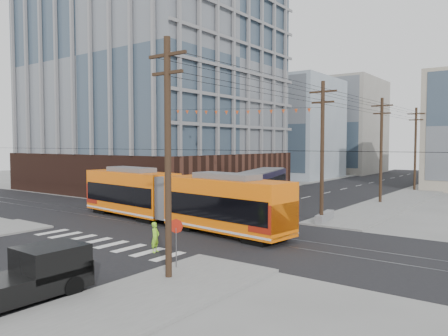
# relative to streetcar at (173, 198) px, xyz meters

# --- Properties ---
(ground) EXTENTS (160.00, 160.00, 0.00)m
(ground) POSITION_rel_streetcar_xyz_m (0.79, -4.32, -2.03)
(ground) COLOR slate
(office_building) EXTENTS (30.00, 25.00, 28.60)m
(office_building) POSITION_rel_streetcar_xyz_m (-21.21, 18.68, 12.27)
(office_building) COLOR #381E16
(office_building) RESTS_ON ground
(bg_bldg_nw_near) EXTENTS (18.00, 16.00, 18.00)m
(bg_bldg_nw_near) POSITION_rel_streetcar_xyz_m (-16.21, 47.68, 6.97)
(bg_bldg_nw_near) COLOR #8C99A5
(bg_bldg_nw_near) RESTS_ON ground
(bg_bldg_nw_far) EXTENTS (16.00, 18.00, 20.00)m
(bg_bldg_nw_far) POSITION_rel_streetcar_xyz_m (-13.21, 67.68, 7.97)
(bg_bldg_nw_far) COLOR gray
(bg_bldg_nw_far) RESTS_ON ground
(utility_pole_near) EXTENTS (0.30, 0.30, 11.00)m
(utility_pole_near) POSITION_rel_streetcar_xyz_m (9.29, -10.32, 3.47)
(utility_pole_near) COLOR black
(utility_pole_near) RESTS_ON ground
(utility_pole_far) EXTENTS (0.30, 0.30, 11.00)m
(utility_pole_far) POSITION_rel_streetcar_xyz_m (9.29, 51.68, 3.47)
(utility_pole_far) COLOR black
(utility_pole_far) RESTS_ON ground
(streetcar) EXTENTS (21.30, 5.57, 4.06)m
(streetcar) POSITION_rel_streetcar_xyz_m (0.00, 0.00, 0.00)
(streetcar) COLOR #FC6908
(streetcar) RESTS_ON ground
(city_bus) EXTENTS (6.52, 13.11, 3.64)m
(city_bus) POSITION_rel_streetcar_xyz_m (-0.16, 13.15, -0.21)
(city_bus) COLOR black
(city_bus) RESTS_ON ground
(pickup_truck) EXTENTS (2.29, 6.07, 2.05)m
(pickup_truck) POSITION_rel_streetcar_xyz_m (6.67, -16.28, -1.01)
(pickup_truck) COLOR black
(pickup_truck) RESTS_ON ground
(parked_car_silver) EXTENTS (3.35, 5.06, 1.58)m
(parked_car_silver) POSITION_rel_streetcar_xyz_m (-4.83, 9.98, -1.24)
(parked_car_silver) COLOR #9DA2AA
(parked_car_silver) RESTS_ON ground
(parked_car_white) EXTENTS (3.16, 5.03, 1.36)m
(parked_car_white) POSITION_rel_streetcar_xyz_m (-5.24, 15.68, -1.35)
(parked_car_white) COLOR silver
(parked_car_white) RESTS_ON ground
(parked_car_grey) EXTENTS (3.66, 5.48, 1.40)m
(parked_car_grey) POSITION_rel_streetcar_xyz_m (-4.54, 21.45, -1.33)
(parked_car_grey) COLOR #4E4F51
(parked_car_grey) RESTS_ON ground
(pedestrian) EXTENTS (0.57, 0.72, 1.74)m
(pedestrian) POSITION_rel_streetcar_xyz_m (5.11, -7.03, -1.16)
(pedestrian) COLOR #8DDE29
(pedestrian) RESTS_ON ground
(stop_sign) EXTENTS (0.94, 0.94, 2.39)m
(stop_sign) POSITION_rel_streetcar_xyz_m (8.52, -8.96, -0.84)
(stop_sign) COLOR #AD1E0F
(stop_sign) RESTS_ON ground
(jersey_barrier) EXTENTS (1.41, 3.89, 0.76)m
(jersey_barrier) POSITION_rel_streetcar_xyz_m (9.09, 7.79, -1.65)
(jersey_barrier) COLOR gray
(jersey_barrier) RESTS_ON ground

